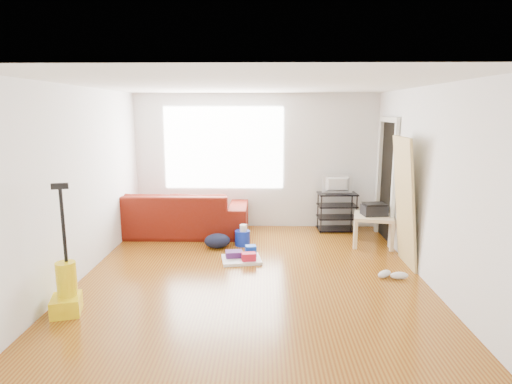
{
  "coord_description": "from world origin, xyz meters",
  "views": [
    {
      "loc": [
        0.16,
        -5.46,
        2.19
      ],
      "look_at": [
        0.04,
        0.6,
        1.03
      ],
      "focal_mm": 30.0,
      "sensor_mm": 36.0,
      "label": 1
    }
  ],
  "objects_px": {
    "side_table": "(374,220)",
    "vacuum": "(66,289)",
    "tv_stand": "(337,211)",
    "cleaning_tray": "(243,257)",
    "backpack": "(217,248)",
    "sofa": "(174,233)",
    "bucket": "(242,245)"
  },
  "relations": [
    {
      "from": "tv_stand",
      "to": "sofa",
      "type": "bearing_deg",
      "value": -177.97
    },
    {
      "from": "side_table",
      "to": "sofa",
      "type": "bearing_deg",
      "value": 170.3
    },
    {
      "from": "cleaning_tray",
      "to": "vacuum",
      "type": "distance_m",
      "value": 2.5
    },
    {
      "from": "side_table",
      "to": "vacuum",
      "type": "relative_size",
      "value": 0.51
    },
    {
      "from": "backpack",
      "to": "bucket",
      "type": "bearing_deg",
      "value": 6.54
    },
    {
      "from": "tv_stand",
      "to": "vacuum",
      "type": "bearing_deg",
      "value": -139.41
    },
    {
      "from": "backpack",
      "to": "sofa",
      "type": "bearing_deg",
      "value": 126.21
    },
    {
      "from": "cleaning_tray",
      "to": "backpack",
      "type": "distance_m",
      "value": 0.75
    },
    {
      "from": "sofa",
      "to": "side_table",
      "type": "xyz_separation_m",
      "value": [
        3.43,
        -0.59,
        0.42
      ]
    },
    {
      "from": "backpack",
      "to": "tv_stand",
      "type": "bearing_deg",
      "value": 15.01
    },
    {
      "from": "sofa",
      "to": "vacuum",
      "type": "distance_m",
      "value": 3.13
    },
    {
      "from": "cleaning_tray",
      "to": "sofa",
      "type": "bearing_deg",
      "value": 133.38
    },
    {
      "from": "sofa",
      "to": "bucket",
      "type": "bearing_deg",
      "value": 152.84
    },
    {
      "from": "backpack",
      "to": "vacuum",
      "type": "xyz_separation_m",
      "value": [
        -1.4,
        -2.28,
        0.27
      ]
    },
    {
      "from": "tv_stand",
      "to": "cleaning_tray",
      "type": "relative_size",
      "value": 1.15
    },
    {
      "from": "bucket",
      "to": "backpack",
      "type": "height_order",
      "value": "bucket"
    },
    {
      "from": "tv_stand",
      "to": "side_table",
      "type": "xyz_separation_m",
      "value": [
        0.46,
        -0.86,
        0.06
      ]
    },
    {
      "from": "backpack",
      "to": "cleaning_tray",
      "type": "bearing_deg",
      "value": -65.93
    },
    {
      "from": "tv_stand",
      "to": "cleaning_tray",
      "type": "distance_m",
      "value": 2.37
    },
    {
      "from": "side_table",
      "to": "vacuum",
      "type": "xyz_separation_m",
      "value": [
        -3.95,
        -2.49,
        -0.16
      ]
    },
    {
      "from": "tv_stand",
      "to": "bucket",
      "type": "relative_size",
      "value": 2.93
    },
    {
      "from": "cleaning_tray",
      "to": "backpack",
      "type": "height_order",
      "value": "cleaning_tray"
    },
    {
      "from": "tv_stand",
      "to": "backpack",
      "type": "height_order",
      "value": "tv_stand"
    },
    {
      "from": "sofa",
      "to": "side_table",
      "type": "bearing_deg",
      "value": 170.3
    },
    {
      "from": "side_table",
      "to": "bucket",
      "type": "xyz_separation_m",
      "value": [
        -2.15,
        -0.07,
        -0.42
      ]
    },
    {
      "from": "bucket",
      "to": "sofa",
      "type": "bearing_deg",
      "value": 152.84
    },
    {
      "from": "side_table",
      "to": "bucket",
      "type": "distance_m",
      "value": 2.19
    },
    {
      "from": "sofa",
      "to": "vacuum",
      "type": "relative_size",
      "value": 1.86
    },
    {
      "from": "cleaning_tray",
      "to": "vacuum",
      "type": "bearing_deg",
      "value": -137.64
    },
    {
      "from": "tv_stand",
      "to": "backpack",
      "type": "relative_size",
      "value": 1.73
    },
    {
      "from": "sofa",
      "to": "tv_stand",
      "type": "bearing_deg",
      "value": -174.81
    },
    {
      "from": "sofa",
      "to": "cleaning_tray",
      "type": "height_order",
      "value": "sofa"
    }
  ]
}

